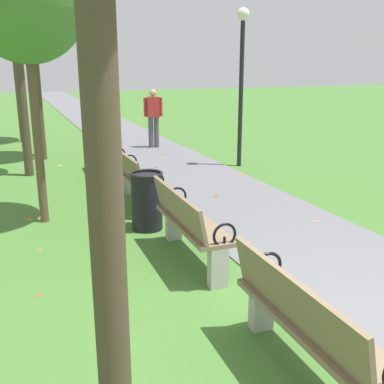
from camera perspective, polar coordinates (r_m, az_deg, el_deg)
ground_plane at (r=4.12m, az=19.20°, el=-19.26°), size 80.00×80.00×0.00m
paved_walkway at (r=20.89m, az=-12.15°, el=9.01°), size 2.25×44.00×0.02m
park_bench_1 at (r=3.54m, az=14.12°, el=-15.64°), size 0.50×1.61×0.90m
park_bench_2 at (r=5.42m, az=-0.38°, el=-3.89°), size 0.50×1.61×0.90m
park_bench_3 at (r=7.66m, az=-7.08°, el=1.84°), size 0.49×1.61×0.90m
park_bench_4 at (r=9.88m, az=-10.55°, el=4.80°), size 0.54×1.62×0.90m
tree_5 at (r=14.89m, az=-21.71°, el=19.31°), size 1.81×1.81×4.53m
pedestrian_walking at (r=13.01m, az=-4.85°, el=9.54°), size 0.52×0.28×1.62m
trash_bin at (r=6.55m, az=-5.66°, el=-1.07°), size 0.48×0.48×0.84m
lamp_post at (r=10.55m, az=6.23°, el=15.61°), size 0.28×0.28×3.48m
scattered_leaves at (r=8.17m, az=-6.61°, el=-0.71°), size 4.47×11.33×0.02m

